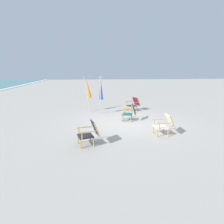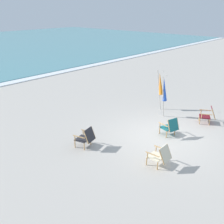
{
  "view_description": "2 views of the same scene",
  "coord_description": "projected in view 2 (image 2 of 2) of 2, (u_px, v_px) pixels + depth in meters",
  "views": [
    {
      "loc": [
        -9.11,
        1.57,
        2.5
      ],
      "look_at": [
        -0.19,
        0.73,
        0.56
      ],
      "focal_mm": 32.0,
      "sensor_mm": 36.0,
      "label": 1
    },
    {
      "loc": [
        -8.74,
        -5.07,
        5.08
      ],
      "look_at": [
        -0.95,
        1.95,
        0.88
      ],
      "focal_mm": 42.0,
      "sensor_mm": 36.0,
      "label": 2
    }
  ],
  "objects": [
    {
      "name": "umbrella_furled_orange",
      "position": [
        160.0,
        84.0,
        13.6
      ],
      "size": [
        0.26,
        0.48,
        2.1
      ],
      "color": "#B7B2A8",
      "rests_on": "ground"
    },
    {
      "name": "beach_chair_mid_center",
      "position": [
        86.0,
        137.0,
        10.09
      ],
      "size": [
        0.72,
        0.81,
        0.81
      ],
      "color": "#28282D",
      "rests_on": "ground"
    },
    {
      "name": "umbrella_furled_blue",
      "position": [
        164.0,
        90.0,
        12.59
      ],
      "size": [
        0.4,
        0.29,
        2.12
      ],
      "color": "#B7B2A8",
      "rests_on": "ground"
    },
    {
      "name": "beach_chair_front_right",
      "position": [
        170.0,
        126.0,
        10.99
      ],
      "size": [
        0.73,
        0.8,
        0.82
      ],
      "color": "#196066",
      "rests_on": "ground"
    },
    {
      "name": "beach_chair_front_left",
      "position": [
        160.0,
        155.0,
        8.86
      ],
      "size": [
        0.62,
        0.75,
        0.8
      ],
      "color": "beige",
      "rests_on": "ground"
    },
    {
      "name": "surf_band",
      "position": [
        10.0,
        82.0,
        18.97
      ],
      "size": [
        80.0,
        1.1,
        0.06
      ],
      "primitive_type": "cube",
      "color": "white",
      "rests_on": "ground"
    },
    {
      "name": "beach_chair_far_center",
      "position": [
        209.0,
        115.0,
        12.2
      ],
      "size": [
        0.83,
        0.89,
        0.81
      ],
      "color": "maroon",
      "rests_on": "ground"
    },
    {
      "name": "ground_plane",
      "position": [
        161.0,
        137.0,
        11.07
      ],
      "size": [
        80.0,
        80.0,
        0.0
      ],
      "primitive_type": "plane",
      "color": "#B2AAA0"
    }
  ]
}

